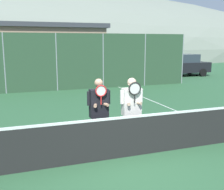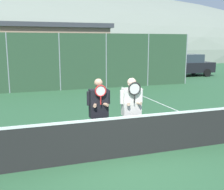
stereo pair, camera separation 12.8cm
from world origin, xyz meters
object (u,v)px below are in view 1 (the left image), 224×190
at_px(player_center_left, 132,107).
at_px(car_right_of_center, 181,65).
at_px(player_leftmost, 99,109).
at_px(car_center, 123,67).
at_px(car_left_of_center, 56,68).

relative_size(player_center_left, car_right_of_center, 0.39).
xyz_separation_m(player_leftmost, player_center_left, (0.82, -0.07, 0.02)).
distance_m(player_center_left, car_center, 13.43).
relative_size(player_leftmost, player_center_left, 1.00).
height_order(player_center_left, car_right_of_center, player_center_left).
height_order(player_center_left, car_center, player_center_left).
xyz_separation_m(player_center_left, car_left_of_center, (0.02, 12.30, -0.13)).
bearing_deg(car_center, player_center_left, -111.03).
bearing_deg(player_center_left, car_right_of_center, 52.44).
xyz_separation_m(player_leftmost, car_left_of_center, (0.84, 12.22, -0.11)).
height_order(player_leftmost, player_center_left, player_leftmost).
height_order(player_leftmost, car_right_of_center, player_leftmost).
relative_size(car_center, car_right_of_center, 0.92).
bearing_deg(car_left_of_center, player_leftmost, -93.92).
distance_m(car_left_of_center, car_right_of_center, 9.73).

